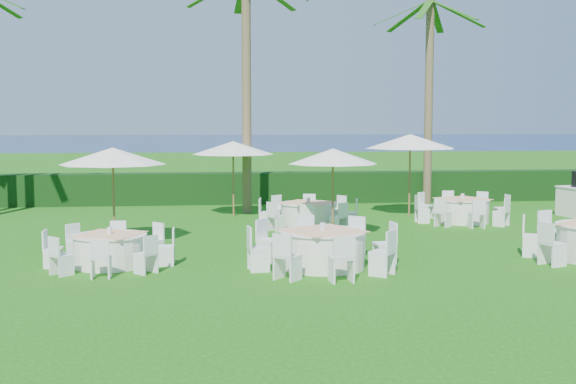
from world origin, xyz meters
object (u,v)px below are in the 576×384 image
(banquet_table_e, at_px, (308,214))
(umbrella_d, at_px, (410,141))
(umbrella_a, at_px, (113,156))
(umbrella_b, at_px, (333,156))
(umbrella_c, at_px, (233,148))
(banquet_table_a, at_px, (110,249))
(banquet_table_f, at_px, (462,210))
(banquet_table_b, at_px, (323,248))

(banquet_table_e, xyz_separation_m, umbrella_d, (3.75, 2.18, 2.12))
(umbrella_a, height_order, umbrella_b, umbrella_a)
(umbrella_b, xyz_separation_m, umbrella_c, (-2.56, 4.66, 0.07))
(banquet_table_e, bearing_deg, banquet_table_a, -133.74)
(banquet_table_a, xyz_separation_m, umbrella_a, (-0.26, 2.82, 1.92))
(banquet_table_e, height_order, banquet_table_f, banquet_table_f)
(umbrella_b, height_order, umbrella_c, umbrella_c)
(banquet_table_b, bearing_deg, banquet_table_a, 171.32)
(umbrella_d, bearing_deg, banquet_table_b, -117.35)
(banquet_table_e, bearing_deg, umbrella_c, 128.63)
(banquet_table_a, relative_size, banquet_table_b, 0.85)
(umbrella_b, bearing_deg, banquet_table_a, -148.40)
(banquet_table_b, xyz_separation_m, umbrella_c, (-1.62, 8.78, 1.87))
(umbrella_a, bearing_deg, umbrella_b, 5.88)
(banquet_table_f, bearing_deg, banquet_table_a, -149.93)
(umbrella_a, bearing_deg, umbrella_c, 58.18)
(banquet_table_a, xyz_separation_m, banquet_table_b, (4.62, -0.71, 0.06))
(umbrella_b, bearing_deg, umbrella_d, 51.13)
(umbrella_c, height_order, umbrella_d, umbrella_d)
(banquet_table_a, bearing_deg, banquet_table_e, 46.26)
(banquet_table_a, relative_size, umbrella_d, 0.92)
(umbrella_b, distance_m, umbrella_c, 5.31)
(umbrella_d, bearing_deg, banquet_table_e, -149.77)
(banquet_table_a, distance_m, banquet_table_f, 11.72)
(umbrella_c, bearing_deg, umbrella_b, -61.23)
(umbrella_c, distance_m, umbrella_d, 5.93)
(banquet_table_a, relative_size, umbrella_b, 1.14)
(banquet_table_e, bearing_deg, umbrella_a, -154.64)
(banquet_table_e, height_order, umbrella_c, umbrella_c)
(banquet_table_b, relative_size, banquet_table_e, 1.11)
(banquet_table_b, height_order, umbrella_a, umbrella_a)
(umbrella_c, bearing_deg, banquet_table_b, -79.55)
(banquet_table_a, height_order, umbrella_c, umbrella_c)
(umbrella_c, bearing_deg, banquet_table_e, -51.37)
(banquet_table_e, distance_m, umbrella_c, 3.94)
(umbrella_a, bearing_deg, banquet_table_e, 25.36)
(umbrella_c, bearing_deg, banquet_table_a, -110.40)
(banquet_table_b, bearing_deg, banquet_table_e, 85.02)
(banquet_table_b, xyz_separation_m, umbrella_d, (4.28, 8.28, 2.08))
(banquet_table_b, distance_m, umbrella_b, 4.60)
(banquet_table_f, xyz_separation_m, umbrella_b, (-4.58, -2.45, 1.83))
(banquet_table_a, distance_m, banquet_table_b, 4.68)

